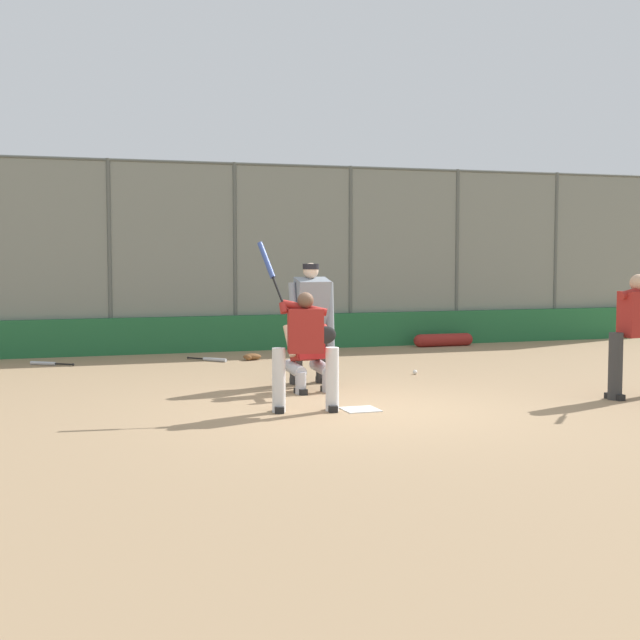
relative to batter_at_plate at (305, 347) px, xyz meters
name	(u,v)px	position (x,y,z in m)	size (l,w,h in m)	color
ground_plane	(360,410)	(-0.69, 0.10, -0.80)	(160.00, 160.00, 0.00)	#9E7F5B
home_plate_marker	(360,409)	(-0.69, 0.10, -0.79)	(0.43, 0.43, 0.01)	white
backstop_fence	(235,253)	(-0.69, -7.06, 1.15)	(19.57, 0.08, 3.73)	#515651
padding_wall	(237,333)	(-0.69, -6.96, -0.45)	(19.10, 0.18, 0.70)	#236638
bleachers_beyond	(209,323)	(-0.57, -9.21, -0.41)	(13.64, 1.95, 1.16)	slate
batter_at_plate	(305,347)	(0.00, 0.00, 0.00)	(0.88, 0.78, 2.08)	silver
catcher_behind_plate	(309,348)	(-0.52, -1.50, -0.18)	(0.65, 0.76, 1.19)	#B7B7BC
umpire_home	(310,319)	(-0.76, -2.21, 0.17)	(0.73, 0.47, 1.79)	#333333
batter_on_deck	(638,331)	(-4.55, 0.35, 0.11)	(1.10, 0.57, 2.20)	#333333
spare_bat_near_backstop	(46,363)	(2.95, -5.70, -0.77)	(0.73, 0.52, 0.07)	black
spare_bat_by_padding	(212,359)	(0.11, -5.41, -0.77)	(0.62, 0.65, 0.07)	black
fielding_glove_on_dirt	(252,357)	(-0.62, -5.37, -0.74)	(0.33, 0.25, 0.12)	brown
baseball_loose	(415,372)	(-2.66, -2.67, -0.76)	(0.07, 0.07, 0.07)	white
equipment_bag_dugout_side	(443,340)	(-5.00, -6.50, -0.67)	(1.33, 0.26, 0.26)	maroon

